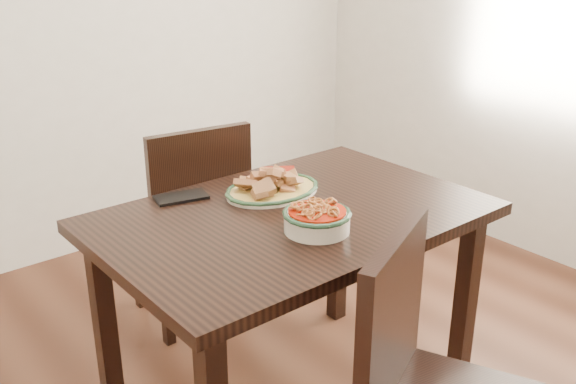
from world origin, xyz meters
TOP-DOWN VIEW (x-y plane):
  - dining_table at (-0.01, 0.09)m, footprint 1.21×0.81m
  - chair_far at (0.02, 0.76)m, footprint 0.47×0.47m
  - fish_plate at (0.04, 0.25)m, footprint 0.34×0.26m
  - noodle_bowl at (-0.05, -0.07)m, footprint 0.20×0.20m
  - smartphone at (-0.22, 0.41)m, footprint 0.19×0.13m
  - napkin at (0.18, 0.39)m, footprint 0.16×0.15m

SIDE VIEW (x-z plane):
  - chair_far at x=0.02m, z-range 0.05..0.94m
  - dining_table at x=-0.01m, z-range 0.28..1.03m
  - smartphone at x=-0.22m, z-range 0.75..0.76m
  - napkin at x=0.18m, z-range 0.75..0.76m
  - noodle_bowl at x=-0.05m, z-range 0.75..0.83m
  - fish_plate at x=0.04m, z-range 0.74..0.85m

